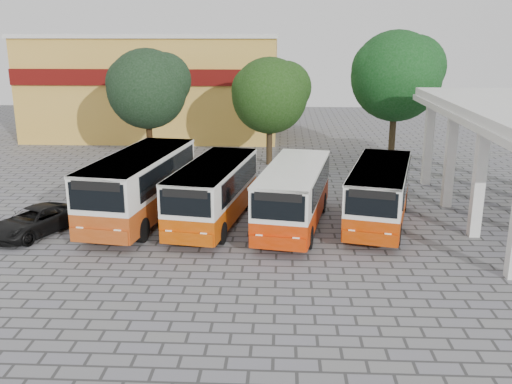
{
  "coord_description": "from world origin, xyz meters",
  "views": [
    {
      "loc": [
        -0.46,
        -21.76,
        8.54
      ],
      "look_at": [
        -1.61,
        3.05,
        1.5
      ],
      "focal_mm": 40.0,
      "sensor_mm": 36.0,
      "label": 1
    }
  ],
  "objects_px": {
    "bus_centre_left": "(214,190)",
    "bus_far_right": "(380,191)",
    "bus_centre_right": "(294,193)",
    "bus_far_left": "(140,183)",
    "parked_car": "(35,221)"
  },
  "relations": [
    {
      "from": "bus_far_left",
      "to": "bus_centre_left",
      "type": "distance_m",
      "value": 3.47
    },
    {
      "from": "bus_centre_right",
      "to": "bus_far_left",
      "type": "bearing_deg",
      "value": -175.56
    },
    {
      "from": "bus_far_right",
      "to": "parked_car",
      "type": "height_order",
      "value": "bus_far_right"
    },
    {
      "from": "bus_far_right",
      "to": "parked_car",
      "type": "bearing_deg",
      "value": -158.05
    },
    {
      "from": "bus_centre_left",
      "to": "bus_far_right",
      "type": "height_order",
      "value": "bus_centre_left"
    },
    {
      "from": "bus_far_right",
      "to": "parked_car",
      "type": "xyz_separation_m",
      "value": [
        -15.11,
        -2.04,
        -0.99
      ]
    },
    {
      "from": "bus_far_left",
      "to": "bus_centre_left",
      "type": "xyz_separation_m",
      "value": [
        3.45,
        -0.36,
        -0.18
      ]
    },
    {
      "from": "bus_far_left",
      "to": "bus_centre_right",
      "type": "xyz_separation_m",
      "value": [
        7.07,
        -0.7,
        -0.18
      ]
    },
    {
      "from": "parked_car",
      "to": "bus_centre_left",
      "type": "bearing_deg",
      "value": 37.25
    },
    {
      "from": "bus_centre_left",
      "to": "bus_far_right",
      "type": "bearing_deg",
      "value": 11.54
    },
    {
      "from": "bus_centre_right",
      "to": "bus_far_right",
      "type": "relative_size",
      "value": 1.01
    },
    {
      "from": "bus_centre_right",
      "to": "bus_far_right",
      "type": "xyz_separation_m",
      "value": [
        3.88,
        0.59,
        -0.03
      ]
    },
    {
      "from": "parked_car",
      "to": "bus_far_left",
      "type": "bearing_deg",
      "value": 51.31
    },
    {
      "from": "bus_far_left",
      "to": "parked_car",
      "type": "height_order",
      "value": "bus_far_left"
    },
    {
      "from": "bus_far_right",
      "to": "bus_far_left",
      "type": "bearing_deg",
      "value": -166.29
    }
  ]
}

